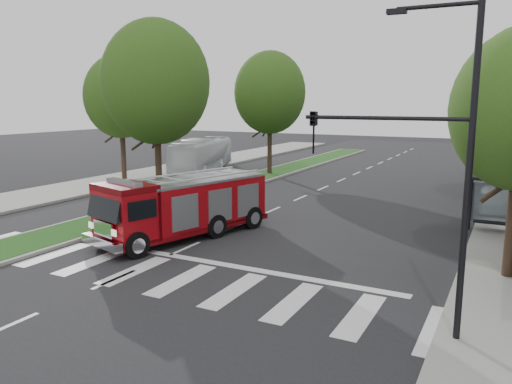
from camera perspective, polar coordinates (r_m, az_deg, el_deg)
ground at (r=20.27m, az=-8.09°, el=-6.43°), size 140.00×140.00×0.00m
sidewalk_left at (r=36.96m, az=-17.43°, el=0.90°), size 5.00×80.00×0.15m
median at (r=38.39m, az=0.24°, el=1.71°), size 3.00×50.00×0.15m
bus_shelter at (r=24.18m, az=26.70°, el=0.24°), size 3.20×1.60×2.61m
tree_median_near at (r=27.86m, az=-11.40°, el=12.18°), size 5.80×5.80×10.16m
tree_median_far at (r=39.75m, az=1.60°, el=11.27°), size 5.60×5.60×9.72m
tree_left_mid at (r=37.61m, az=-15.21°, el=10.49°), size 5.20×5.20×9.16m
streetlight_right_near at (r=12.42m, az=19.21°, el=4.51°), size 4.08×0.22×8.00m
streetlight_right_far at (r=35.78m, az=26.04°, el=7.14°), size 2.11×0.20×8.00m
fire_engine at (r=21.67m, az=-8.20°, el=-1.65°), size 4.60×8.48×2.82m
city_bus at (r=42.36m, az=-6.19°, el=4.25°), size 4.78×10.23×2.78m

